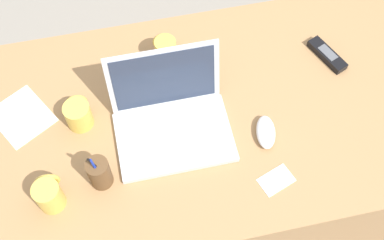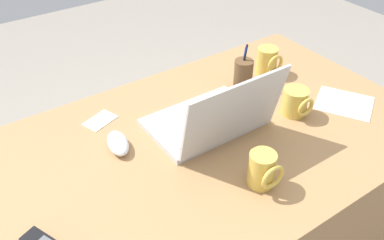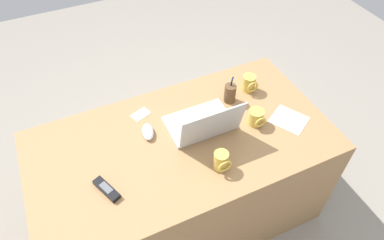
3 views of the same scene
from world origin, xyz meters
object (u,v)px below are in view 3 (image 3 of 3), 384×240
cordless_phone (107,189)px  pen_holder (230,93)px  laptop (203,123)px  computer_mouse (148,132)px  coffee_mug_spare (221,161)px  coffee_mug_tall (249,83)px  coffee_mug_white (256,117)px

cordless_phone → pen_holder: (-0.79, -0.29, 0.04)m
laptop → computer_mouse: (0.27, -0.09, -0.03)m
coffee_mug_spare → cordless_phone: size_ratio=0.64×
coffee_mug_spare → cordless_phone: coffee_mug_spare is taller
computer_mouse → cordless_phone: (0.29, 0.24, -0.01)m
cordless_phone → pen_holder: pen_holder is taller
computer_mouse → cordless_phone: 0.37m
computer_mouse → coffee_mug_spare: bearing=137.2°
laptop → coffee_mug_spare: bearing=83.1°
coffee_mug_tall → coffee_mug_white: bearing=66.8°
laptop → coffee_mug_white: bearing=164.5°
coffee_mug_tall → pen_holder: pen_holder is taller
coffee_mug_white → coffee_mug_spare: (0.30, 0.18, 0.01)m
coffee_mug_white → coffee_mug_spare: coffee_mug_spare is taller
laptop → cordless_phone: size_ratio=2.22×
coffee_mug_spare → pen_holder: bearing=-124.0°
cordless_phone → pen_holder: size_ratio=0.95×
coffee_mug_spare → computer_mouse: bearing=-54.7°
laptop → coffee_mug_tall: 0.41m
computer_mouse → coffee_mug_tall: coffee_mug_tall is taller
laptop → coffee_mug_white: size_ratio=3.75×
computer_mouse → pen_holder: (-0.51, -0.05, 0.04)m
cordless_phone → computer_mouse: bearing=-139.7°
coffee_mug_tall → cordless_phone: (0.94, 0.32, -0.04)m
computer_mouse → laptop: bearing=173.6°
laptop → coffee_mug_tall: bearing=-155.8°
coffee_mug_white → computer_mouse: bearing=-17.0°
coffee_mug_white → coffee_mug_tall: (-0.10, -0.24, 0.01)m
coffee_mug_spare → cordless_phone: (0.53, -0.10, -0.04)m
coffee_mug_tall → pen_holder: bearing=12.7°
coffee_mug_white → pen_holder: bearing=-79.2°
computer_mouse → coffee_mug_spare: size_ratio=1.14×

